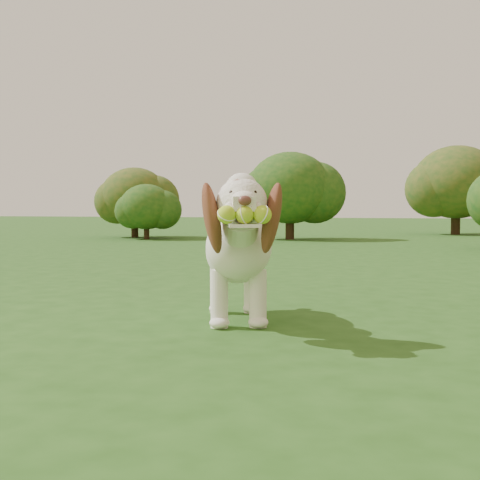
% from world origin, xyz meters
% --- Properties ---
extents(ground, '(80.00, 80.00, 0.00)m').
position_xyz_m(ground, '(0.00, 0.00, 0.00)').
color(ground, '#224A15').
rests_on(ground, ground).
extents(dog, '(0.78, 1.28, 0.86)m').
position_xyz_m(dog, '(-0.32, -0.49, 0.46)').
color(dog, white).
rests_on(dog, ground).
extents(shrub_a, '(1.17, 1.17, 1.22)m').
position_xyz_m(shrub_a, '(-5.37, 8.06, 0.71)').
color(shrub_a, '#382314').
rests_on(shrub_a, ground).
extents(shrub_b, '(1.85, 1.85, 1.91)m').
position_xyz_m(shrub_b, '(-2.36, 9.02, 1.13)').
color(shrub_b, '#382314').
rests_on(shrub_b, ground).
extents(shrub_i, '(2.23, 2.23, 2.31)m').
position_xyz_m(shrub_i, '(1.14, 12.81, 1.36)').
color(shrub_i, '#382314').
rests_on(shrub_i, ground).
extents(shrub_e, '(1.58, 1.58, 1.64)m').
position_xyz_m(shrub_e, '(-6.06, 8.79, 0.96)').
color(shrub_e, '#382314').
rests_on(shrub_e, ground).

